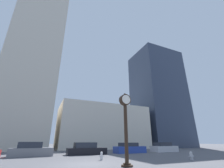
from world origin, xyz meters
TOP-DOWN VIEW (x-y plane):
  - ground_plane at (0.00, 0.00)m, footprint 200.00×200.00m
  - building_tall_tower at (-7.02, 24.00)m, footprint 10.45×12.00m
  - building_storefront_row at (9.91, 24.00)m, footprint 20.32×12.00m
  - building_glass_modern at (28.72, 24.00)m, footprint 13.72×12.00m
  - street_clock at (2.13, -2.21)m, footprint 0.82×0.75m
  - car_grey at (-3.98, 8.03)m, footprint 4.38×2.04m
  - car_black at (2.14, 8.04)m, footprint 4.79×1.83m
  - car_blue at (8.45, 8.29)m, footprint 4.59×1.97m
  - car_silver at (14.60, 8.23)m, footprint 4.29×2.02m
  - fire_hydrant_near at (1.87, 1.86)m, footprint 0.49×0.21m
  - fire_hydrant_far at (9.37, -1.07)m, footprint 0.58×0.25m

SIDE VIEW (x-z plane):
  - ground_plane at x=0.00m, z-range 0.00..0.00m
  - fire_hydrant_far at x=9.37m, z-range 0.00..0.68m
  - fire_hydrant_near at x=1.87m, z-range 0.01..0.68m
  - car_blue at x=8.45m, z-range -0.10..1.26m
  - car_black at x=2.14m, z-range -0.12..1.29m
  - car_silver at x=14.60m, z-range -0.11..1.29m
  - car_grey at x=-3.98m, z-range -0.12..1.36m
  - street_clock at x=2.13m, z-range 0.36..5.30m
  - building_storefront_row at x=9.91m, z-range 0.00..9.47m
  - building_glass_modern at x=28.72m, z-range 0.00..29.33m
  - building_tall_tower at x=-7.02m, z-range 0.00..41.18m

